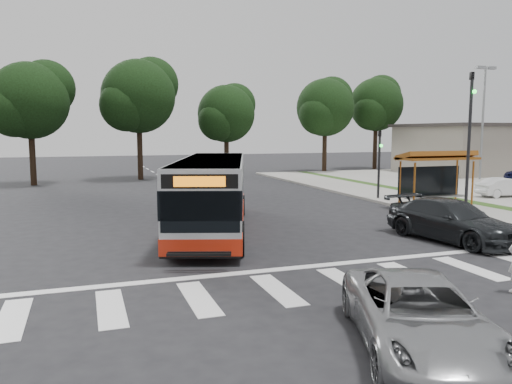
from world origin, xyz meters
name	(u,v)px	position (x,y,z in m)	size (l,w,h in m)	color
ground	(278,242)	(0.00, 0.00, 0.00)	(140.00, 140.00, 0.00)	black
sidewalk_east	(404,199)	(11.00, 8.00, 0.06)	(4.00, 40.00, 0.12)	gray
curb_east	(374,200)	(9.00, 8.00, 0.07)	(0.30, 40.00, 0.15)	#9E9991
commercial_building	(484,150)	(30.00, 22.00, 2.20)	(14.00, 10.00, 4.40)	gray
building_roof_cap	(485,125)	(30.00, 22.00, 4.55)	(14.60, 10.60, 0.30)	#383330
crosswalk_ladder	(348,282)	(0.00, -5.00, 0.01)	(18.00, 2.60, 0.01)	silver
bus_shelter	(436,162)	(10.80, 5.10, 2.35)	(4.20, 1.60, 2.86)	#904F18
traffic_signal_ne_tall	(469,133)	(9.60, 1.49, 3.88)	(0.18, 0.37, 6.50)	black
traffic_signal_ne_short	(379,157)	(9.60, 8.49, 2.48)	(0.18, 0.37, 4.00)	black
lot_light_mid	(483,107)	(24.00, 16.00, 5.91)	(1.90, 0.35, 9.01)	gray
tree_ne_a	(326,107)	(16.08, 28.06, 6.39)	(6.16, 5.74, 9.30)	black
tree_ne_b	(377,104)	(23.08, 30.06, 6.92)	(6.16, 5.74, 10.02)	black
tree_north_a	(139,95)	(-1.92, 26.07, 6.92)	(6.60, 6.15, 10.17)	black
tree_north_b	(227,113)	(6.07, 28.06, 5.66)	(5.72, 5.33, 8.43)	black
tree_north_c	(31,99)	(-9.92, 24.06, 6.29)	(6.16, 5.74, 9.30)	black
transit_bus	(213,195)	(-1.64, 2.95, 1.43)	(2.40, 11.09, 2.87)	#B2B4B7
dark_sedan	(451,220)	(6.04, -1.77, 0.74)	(2.08, 5.12, 1.49)	black
silver_suv_south	(419,315)	(-0.87, -9.06, 0.65)	(2.17, 4.70, 1.31)	#929496
parked_car_1	(505,187)	(17.16, 6.73, 0.66)	(1.18, 3.39, 1.12)	white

